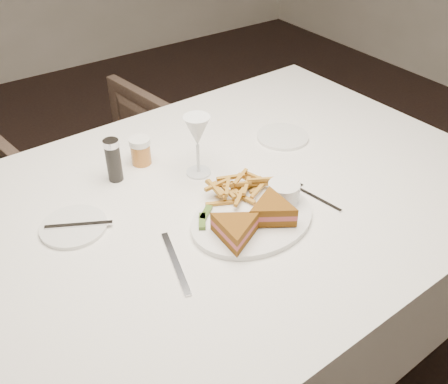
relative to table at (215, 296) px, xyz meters
name	(u,v)px	position (x,y,z in m)	size (l,w,h in m)	color
ground	(204,283)	(0.19, 0.36, -0.38)	(5.00, 5.00, 0.00)	black
table	(215,296)	(0.00, 0.00, 0.00)	(1.58, 1.05, 0.75)	white
chair_far	(98,177)	(-0.02, 0.84, -0.03)	(0.67, 0.63, 0.69)	#4B382E
table_setting	(228,192)	(0.02, -0.04, 0.41)	(0.85, 0.61, 0.18)	white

